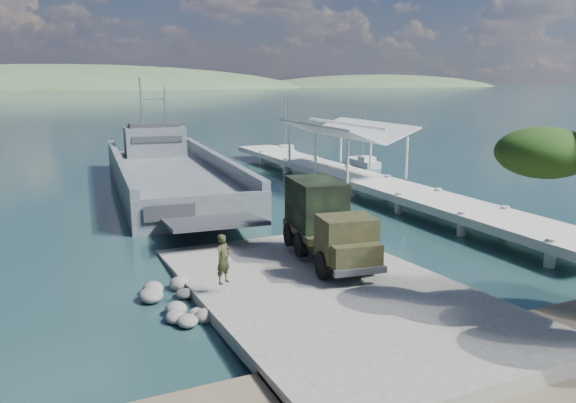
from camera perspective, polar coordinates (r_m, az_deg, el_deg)
The scene contains 10 objects.
ground at distance 23.90m, azimuth 2.76°, elevation -8.96°, with size 1400.00×1400.00×0.00m, color #1A3C40.
boat_ramp at distance 22.98m, azimuth 3.93°, elevation -9.19°, with size 10.00×18.00×0.50m, color slate.
shoreline_rocks at distance 22.39m, azimuth -12.35°, elevation -10.75°, with size 3.20×5.60×0.90m, color #5E5D5B, non-canonical shape.
distant_headlands at distance 582.93m, azimuth -19.11°, elevation 10.79°, with size 1000.00×240.00×48.00m, color #3F5636, non-canonical shape.
pier at distance 45.57m, azimuth 6.44°, elevation 3.31°, with size 6.40×44.00×6.10m.
landing_craft at distance 46.12m, azimuth -11.87°, elevation 2.21°, with size 10.49×32.74×9.58m.
military_truck at distance 26.00m, azimuth 3.81°, elevation -2.05°, with size 3.33×7.71×3.46m.
soldier at distance 22.04m, azimuth -6.55°, elevation -6.78°, with size 0.72×0.47×1.97m, color black.
sailboat_near at distance 57.95m, azimuth 7.63°, elevation 3.94°, with size 1.94×5.27×6.28m.
sailboat_far at distance 65.97m, azimuth -0.27°, elevation 5.09°, with size 3.13×6.06×7.09m.
Camera 1 is at (-10.33, -19.73, 8.66)m, focal length 35.00 mm.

